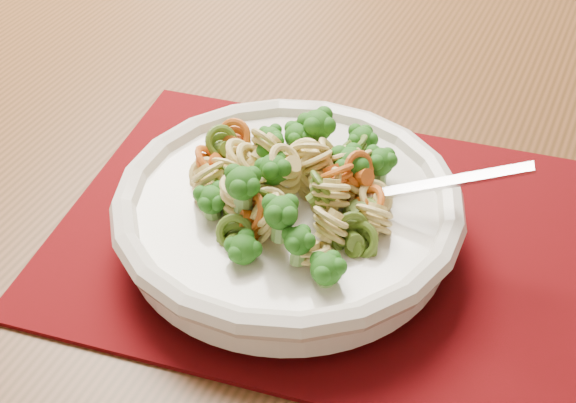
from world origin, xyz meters
The scene contains 5 objects.
dining_table centered at (0.80, -0.69, 0.65)m, with size 1.60×1.14×0.75m.
placemat centered at (0.75, -0.83, 0.75)m, with size 0.40×0.31×0.00m, color #540309.
pasta_bowl centered at (0.73, -0.85, 0.78)m, with size 0.27×0.27×0.05m.
pasta_broccoli_heap centered at (0.73, -0.85, 0.80)m, with size 0.22×0.22×0.06m, color tan, non-canonical shape.
fork centered at (0.77, -0.83, 0.80)m, with size 0.19×0.02×0.01m, color silver, non-canonical shape.
Camera 1 is at (0.98, -1.24, 1.18)m, focal length 50.00 mm.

